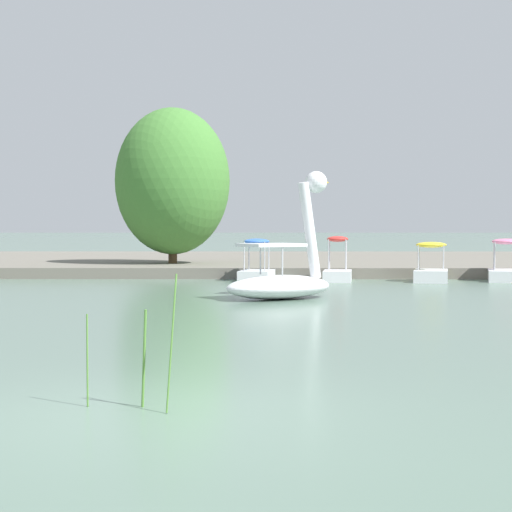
{
  "coord_description": "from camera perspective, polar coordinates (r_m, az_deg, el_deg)",
  "views": [
    {
      "loc": [
        1.16,
        -8.58,
        1.89
      ],
      "look_at": [
        0.91,
        17.34,
        1.01
      ],
      "focal_mm": 60.28,
      "sensor_mm": 36.0,
      "label": 1
    }
  ],
  "objects": [
    {
      "name": "pedal_boat_pink",
      "position": [
        31.16,
        16.24,
        -0.79
      ],
      "size": [
        1.66,
        2.46,
        1.48
      ],
      "color": "white",
      "rests_on": "ground_plane"
    },
    {
      "name": "ground_plane",
      "position": [
        8.87,
        -7.09,
        -10.39
      ],
      "size": [
        541.69,
        541.69,
        0.0
      ],
      "primitive_type": "plane",
      "color": "#567060"
    },
    {
      "name": "tree_willow_near_path",
      "position": [
        35.23,
        -5.56,
        4.96
      ],
      "size": [
        6.57,
        6.58,
        6.33
      ],
      "color": "#4C3823",
      "rests_on": "shore_bank_far"
    },
    {
      "name": "shore_bank_far",
      "position": [
        41.41,
        -1.05,
        -0.39
      ],
      "size": [
        145.37,
        20.89,
        0.4
      ],
      "primitive_type": "cube",
      "color": "#6B665B",
      "rests_on": "ground_plane"
    },
    {
      "name": "pedal_boat_blue",
      "position": [
        29.91,
        0.04,
        -0.79
      ],
      "size": [
        1.33,
        1.97,
        1.48
      ],
      "color": "white",
      "rests_on": "ground_plane"
    },
    {
      "name": "pedal_boat_yellow",
      "position": [
        30.19,
        11.54,
        -0.84
      ],
      "size": [
        1.52,
        2.2,
        1.37
      ],
      "color": "white",
      "rests_on": "ground_plane"
    },
    {
      "name": "pedal_boat_red",
      "position": [
        29.94,
        5.43,
        -0.83
      ],
      "size": [
        1.16,
        1.85,
        1.57
      ],
      "color": "white",
      "rests_on": "ground_plane"
    },
    {
      "name": "swan_boat",
      "position": [
        22.54,
        1.82,
        -1.25
      ],
      "size": [
        3.44,
        3.0,
        3.39
      ],
      "color": "white",
      "rests_on": "ground_plane"
    }
  ]
}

